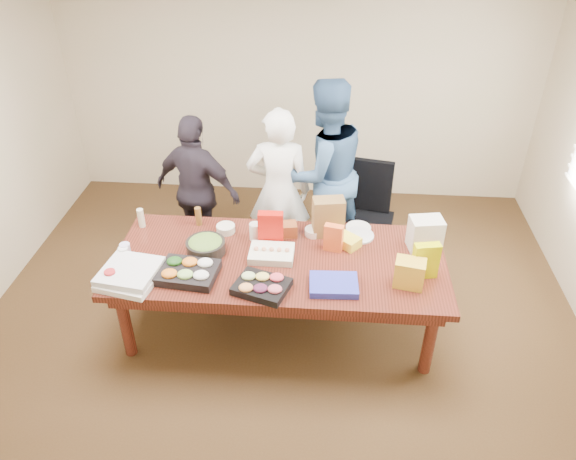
# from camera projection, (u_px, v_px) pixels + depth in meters

# --- Properties ---
(floor) EXTENTS (5.50, 5.00, 0.02)m
(floor) POSITION_uv_depth(u_px,v_px,m) (280.00, 325.00, 5.08)
(floor) COLOR #47301E
(floor) RESTS_ON ground
(ceiling) EXTENTS (5.50, 5.00, 0.02)m
(ceiling) POSITION_uv_depth(u_px,v_px,m) (277.00, 16.00, 3.56)
(ceiling) COLOR white
(ceiling) RESTS_ON wall_back
(wall_back) EXTENTS (5.50, 0.04, 2.70)m
(wall_back) POSITION_uv_depth(u_px,v_px,m) (299.00, 88.00, 6.39)
(wall_back) COLOR beige
(wall_back) RESTS_ON floor
(conference_table) EXTENTS (2.80, 1.20, 0.75)m
(conference_table) POSITION_uv_depth(u_px,v_px,m) (280.00, 293.00, 4.87)
(conference_table) COLOR #4C1C0F
(conference_table) RESTS_ON floor
(office_chair) EXTENTS (0.62, 0.62, 1.03)m
(office_chair) POSITION_uv_depth(u_px,v_px,m) (370.00, 219.00, 5.61)
(office_chair) COLOR black
(office_chair) RESTS_ON floor
(person_center) EXTENTS (0.64, 0.43, 1.71)m
(person_center) POSITION_uv_depth(u_px,v_px,m) (279.00, 191.00, 5.40)
(person_center) COLOR white
(person_center) RESTS_ON floor
(person_right) EXTENTS (1.17, 1.09, 1.92)m
(person_right) POSITION_uv_depth(u_px,v_px,m) (324.00, 173.00, 5.49)
(person_right) COLOR #375B84
(person_right) RESTS_ON floor
(person_left) EXTENTS (1.00, 0.66, 1.58)m
(person_left) POSITION_uv_depth(u_px,v_px,m) (198.00, 191.00, 5.53)
(person_left) COLOR #28222A
(person_left) RESTS_ON floor
(veggie_tray) EXTENTS (0.50, 0.41, 0.07)m
(veggie_tray) POSITION_uv_depth(u_px,v_px,m) (188.00, 273.00, 4.44)
(veggie_tray) COLOR black
(veggie_tray) RESTS_ON conference_table
(fruit_tray) EXTENTS (0.48, 0.43, 0.06)m
(fruit_tray) POSITION_uv_depth(u_px,v_px,m) (262.00, 287.00, 4.31)
(fruit_tray) COLOR black
(fruit_tray) RESTS_ON conference_table
(sheet_cake) EXTENTS (0.38, 0.28, 0.07)m
(sheet_cake) POSITION_uv_depth(u_px,v_px,m) (272.00, 254.00, 4.66)
(sheet_cake) COLOR white
(sheet_cake) RESTS_ON conference_table
(salad_bowl) EXTENTS (0.37, 0.37, 0.11)m
(salad_bowl) POSITION_uv_depth(u_px,v_px,m) (206.00, 247.00, 4.71)
(salad_bowl) COLOR black
(salad_bowl) RESTS_ON conference_table
(chip_bag_blue) EXTENTS (0.39, 0.30, 0.06)m
(chip_bag_blue) POSITION_uv_depth(u_px,v_px,m) (334.00, 285.00, 4.33)
(chip_bag_blue) COLOR #2C34B4
(chip_bag_blue) RESTS_ON conference_table
(chip_bag_red) EXTENTS (0.22, 0.09, 0.31)m
(chip_bag_red) POSITION_uv_depth(u_px,v_px,m) (271.00, 228.00, 4.76)
(chip_bag_red) COLOR red
(chip_bag_red) RESTS_ON conference_table
(chip_bag_yellow) EXTENTS (0.22, 0.12, 0.31)m
(chip_bag_yellow) POSITION_uv_depth(u_px,v_px,m) (426.00, 261.00, 4.38)
(chip_bag_yellow) COLOR #CCD600
(chip_bag_yellow) RESTS_ON conference_table
(chip_bag_orange) EXTENTS (0.17, 0.11, 0.25)m
(chip_bag_orange) POSITION_uv_depth(u_px,v_px,m) (333.00, 238.00, 4.70)
(chip_bag_orange) COLOR #EB5B23
(chip_bag_orange) RESTS_ON conference_table
(mayo_jar) EXTENTS (0.13, 0.13, 0.16)m
(mayo_jar) POSITION_uv_depth(u_px,v_px,m) (255.00, 231.00, 4.86)
(mayo_jar) COLOR silver
(mayo_jar) RESTS_ON conference_table
(mustard_bottle) EXTENTS (0.07, 0.07, 0.18)m
(mustard_bottle) POSITION_uv_depth(u_px,v_px,m) (318.00, 227.00, 4.89)
(mustard_bottle) COLOR orange
(mustard_bottle) RESTS_ON conference_table
(dressing_bottle) EXTENTS (0.06, 0.06, 0.18)m
(dressing_bottle) POSITION_uv_depth(u_px,v_px,m) (198.00, 216.00, 5.04)
(dressing_bottle) COLOR brown
(dressing_bottle) RESTS_ON conference_table
(ranch_bottle) EXTENTS (0.07, 0.07, 0.18)m
(ranch_bottle) POSITION_uv_depth(u_px,v_px,m) (141.00, 218.00, 5.02)
(ranch_bottle) COLOR beige
(ranch_bottle) RESTS_ON conference_table
(banana_bunch) EXTENTS (0.30, 0.29, 0.09)m
(banana_bunch) POSITION_uv_depth(u_px,v_px,m) (345.00, 240.00, 4.81)
(banana_bunch) COLOR yellow
(banana_bunch) RESTS_ON conference_table
(bread_loaf) EXTENTS (0.33, 0.19, 0.12)m
(bread_loaf) POSITION_uv_depth(u_px,v_px,m) (280.00, 230.00, 4.91)
(bread_loaf) COLOR brown
(bread_loaf) RESTS_ON conference_table
(kraft_bag) EXTENTS (0.30, 0.20, 0.36)m
(kraft_bag) POSITION_uv_depth(u_px,v_px,m) (328.00, 217.00, 4.87)
(kraft_bag) COLOR brown
(kraft_bag) RESTS_ON conference_table
(red_cup) EXTENTS (0.11, 0.11, 0.12)m
(red_cup) POSITION_uv_depth(u_px,v_px,m) (111.00, 277.00, 4.36)
(red_cup) COLOR #B42225
(red_cup) RESTS_ON conference_table
(clear_cup_a) EXTENTS (0.09, 0.09, 0.11)m
(clear_cup_a) POSITION_uv_depth(u_px,v_px,m) (124.00, 253.00, 4.63)
(clear_cup_a) COLOR white
(clear_cup_a) RESTS_ON conference_table
(clear_cup_b) EXTENTS (0.10, 0.10, 0.12)m
(clear_cup_b) POSITION_uv_depth(u_px,v_px,m) (125.00, 250.00, 4.66)
(clear_cup_b) COLOR silver
(clear_cup_b) RESTS_ON conference_table
(pizza_box_lower) EXTENTS (0.51, 0.51, 0.05)m
(pizza_box_lower) POSITION_uv_depth(u_px,v_px,m) (130.00, 278.00, 4.40)
(pizza_box_lower) COLOR white
(pizza_box_lower) RESTS_ON conference_table
(pizza_box_upper) EXTENTS (0.49, 0.49, 0.05)m
(pizza_box_upper) POSITION_uv_depth(u_px,v_px,m) (130.00, 271.00, 4.40)
(pizza_box_upper) COLOR silver
(pizza_box_upper) RESTS_ON pizza_box_lower
(plate_a) EXTENTS (0.28, 0.28, 0.02)m
(plate_a) POSITION_uv_depth(u_px,v_px,m) (359.00, 235.00, 4.93)
(plate_a) COLOR silver
(plate_a) RESTS_ON conference_table
(plate_b) EXTENTS (0.25, 0.25, 0.01)m
(plate_b) POSITION_uv_depth(u_px,v_px,m) (358.00, 228.00, 5.04)
(plate_b) COLOR white
(plate_b) RESTS_ON conference_table
(dip_bowl_a) EXTENTS (0.20, 0.20, 0.06)m
(dip_bowl_a) POSITION_uv_depth(u_px,v_px,m) (313.00, 232.00, 4.94)
(dip_bowl_a) COLOR silver
(dip_bowl_a) RESTS_ON conference_table
(dip_bowl_b) EXTENTS (0.19, 0.19, 0.07)m
(dip_bowl_b) POSITION_uv_depth(u_px,v_px,m) (226.00, 229.00, 4.98)
(dip_bowl_b) COLOR silver
(dip_bowl_b) RESTS_ON conference_table
(grocery_bag_white) EXTENTS (0.30, 0.24, 0.29)m
(grocery_bag_white) POSITION_uv_depth(u_px,v_px,m) (425.00, 234.00, 4.71)
(grocery_bag_white) COLOR silver
(grocery_bag_white) RESTS_ON conference_table
(grocery_bag_yellow) EXTENTS (0.26, 0.20, 0.23)m
(grocery_bag_yellow) POSITION_uv_depth(u_px,v_px,m) (409.00, 273.00, 4.31)
(grocery_bag_yellow) COLOR gold
(grocery_bag_yellow) RESTS_ON conference_table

